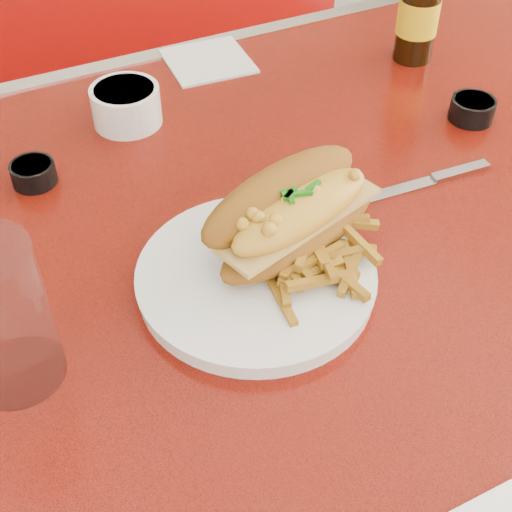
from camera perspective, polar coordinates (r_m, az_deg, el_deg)
name	(u,v)px	position (r m, az deg, el deg)	size (l,w,h in m)	color
ground	(304,504)	(1.45, 3.88, -19.16)	(8.00, 8.00, 0.00)	beige
diner_table	(325,284)	(0.96, 5.58, -2.24)	(1.23, 0.83, 0.77)	red
booth_bench_far	(144,159)	(1.73, -8.93, 7.67)	(1.20, 0.51, 0.90)	#980D0A
dinner_plate	(256,278)	(0.72, 0.00, -1.74)	(0.29, 0.29, 0.02)	white
mac_hoagie	(293,212)	(0.72, 2.99, 3.53)	(0.23, 0.16, 0.09)	#935917
fries_pile	(314,253)	(0.72, 4.69, 0.27)	(0.11, 0.10, 0.03)	#BD8520
fork	(283,230)	(0.76, 2.16, 2.13)	(0.03, 0.15, 0.00)	#B8B7BC
gravy_ramekin	(126,104)	(0.96, -10.36, 11.84)	(0.11, 0.11, 0.05)	white
sauce_cup_left	(33,172)	(0.88, -17.40, 6.40)	(0.06, 0.06, 0.03)	black
sauce_cup_right	(472,108)	(1.00, 16.93, 11.24)	(0.06, 0.06, 0.03)	black
beer_bottle	(421,2)	(1.09, 13.03, 19.21)	(0.06, 0.06, 0.23)	black
water_tumbler	(0,318)	(0.63, -19.83, -4.69)	(0.08, 0.08, 0.15)	silver
knife	(426,182)	(0.87, 13.46, 5.80)	(0.21, 0.03, 0.01)	#B8B7BC
paper_napkin	(208,61)	(1.10, -3.85, 15.30)	(0.12, 0.12, 0.00)	white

